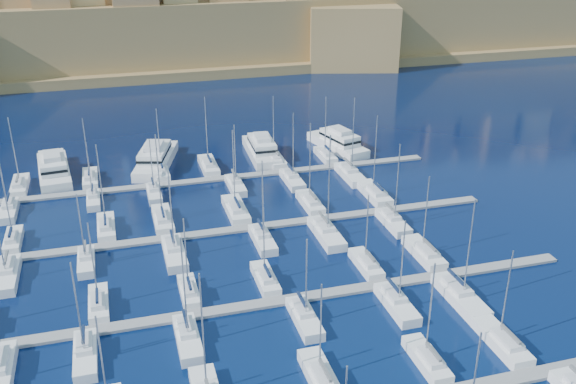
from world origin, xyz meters
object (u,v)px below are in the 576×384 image
object	(u,v)px
sailboat_4	(427,360)
motor_yacht_b	(156,158)
motor_yacht_a	(54,168)
motor_yacht_d	(338,142)
motor_yacht_c	(262,149)

from	to	relation	value
sailboat_4	motor_yacht_b	size ratio (longest dim) A/B	0.67
sailboat_4	motor_yacht_a	world-z (taller)	sailboat_4
motor_yacht_a	motor_yacht_b	xyz separation A→B (m)	(19.61, 0.39, 0.00)
motor_yacht_b	motor_yacht_d	xyz separation A→B (m)	(38.97, -1.16, -0.00)
motor_yacht_a	motor_yacht_b	world-z (taller)	same
motor_yacht_b	motor_yacht_c	distance (m)	21.94
sailboat_4	motor_yacht_a	size ratio (longest dim) A/B	0.71
motor_yacht_d	motor_yacht_b	bearing A→B (deg)	178.29
motor_yacht_b	motor_yacht_d	distance (m)	38.98
motor_yacht_a	motor_yacht_c	world-z (taller)	same
sailboat_4	motor_yacht_b	world-z (taller)	sailboat_4
motor_yacht_b	motor_yacht_d	world-z (taller)	same
sailboat_4	motor_yacht_b	xyz separation A→B (m)	(-24.03, 71.75, 0.99)
sailboat_4	motor_yacht_c	distance (m)	70.88
motor_yacht_c	sailboat_4	bearing A→B (deg)	-88.29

